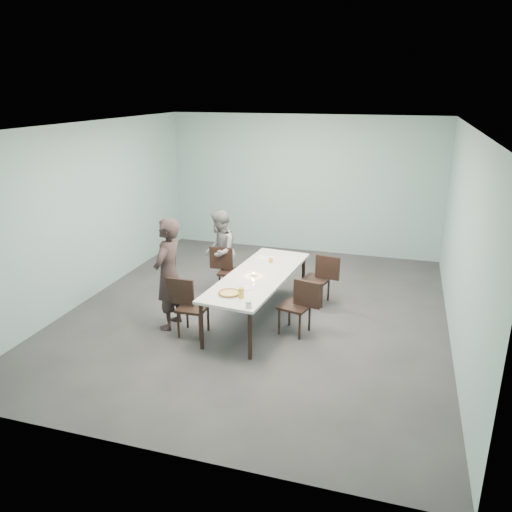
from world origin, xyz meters
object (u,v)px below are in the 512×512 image
(pizza, at_px, (229,293))
(amber_tumbler, at_px, (271,260))
(chair_near_left, at_px, (188,303))
(chair_near_right, at_px, (300,303))
(water_tumbler, at_px, (249,304))
(tealight, at_px, (253,275))
(diner_near, at_px, (168,274))
(side_plate, at_px, (247,288))
(table, at_px, (258,278))
(diner_far, at_px, (220,251))
(chair_far_left, at_px, (227,268))
(chair_far_right, at_px, (321,276))
(beer_glass, at_px, (241,293))

(pizza, xyz_separation_m, amber_tumbler, (0.20, 1.49, 0.02))
(chair_near_left, distance_m, amber_tumbler, 1.70)
(chair_near_right, relative_size, water_tumbler, 9.67)
(chair_near_right, xyz_separation_m, tealight, (-0.80, 0.26, 0.27))
(diner_near, bearing_deg, side_plate, 94.56)
(table, relative_size, chair_near_left, 3.07)
(amber_tumbler, bearing_deg, chair_near_right, -53.19)
(chair_near_right, distance_m, pizza, 1.09)
(chair_near_right, xyz_separation_m, water_tumbler, (-0.51, -0.89, 0.29))
(pizza, bearing_deg, diner_near, 167.98)
(diner_near, distance_m, tealight, 1.30)
(water_tumbler, distance_m, amber_tumbler, 1.83)
(chair_near_left, xyz_separation_m, water_tumbler, (1.08, -0.41, 0.29))
(diner_far, bearing_deg, diner_near, -21.07)
(table, distance_m, diner_far, 1.37)
(chair_far_left, relative_size, diner_near, 0.50)
(diner_far, relative_size, tealight, 26.53)
(table, distance_m, chair_near_left, 1.19)
(chair_far_right, distance_m, side_plate, 1.71)
(diner_far, bearing_deg, beer_glass, 15.57)
(chair_far_left, distance_m, chair_near_right, 1.92)
(diner_far, relative_size, beer_glass, 9.91)
(water_tumbler, xyz_separation_m, tealight, (-0.28, 1.14, -0.02))
(chair_far_right, xyz_separation_m, diner_near, (-2.06, -1.53, 0.36))
(water_tumbler, height_order, tealight, water_tumbler)
(table, relative_size, pizza, 7.86)
(tealight, bearing_deg, diner_near, -153.27)
(water_tumbler, height_order, amber_tumbler, water_tumbler)
(chair_far_left, relative_size, pizza, 2.56)
(side_plate, bearing_deg, diner_near, -176.86)
(chair_near_right, height_order, beer_glass, beer_glass)
(chair_near_left, relative_size, chair_far_right, 1.00)
(chair_far_left, bearing_deg, amber_tumbler, -15.34)
(chair_near_right, relative_size, chair_far_right, 1.00)
(diner_far, xyz_separation_m, pizza, (0.83, -1.81, 0.03))
(chair_near_left, xyz_separation_m, beer_glass, (0.89, -0.14, 0.32))
(chair_near_right, relative_size, amber_tumbler, 10.88)
(table, distance_m, diner_near, 1.39)
(chair_near_right, xyz_separation_m, pizza, (-0.91, -0.55, 0.27))
(diner_far, height_order, water_tumbler, diner_far)
(table, xyz_separation_m, diner_far, (-1.00, 0.94, 0.05))
(tealight, bearing_deg, diner_far, 133.00)
(chair_far_right, xyz_separation_m, side_plate, (-0.85, -1.46, 0.25))
(table, distance_m, side_plate, 0.59)
(water_tumbler, bearing_deg, beer_glass, 125.38)
(table, height_order, diner_far, diner_far)
(chair_far_right, height_order, diner_far, diner_far)
(amber_tumbler, bearing_deg, diner_far, 162.54)
(pizza, distance_m, water_tumbler, 0.52)
(chair_near_left, xyz_separation_m, chair_near_right, (1.59, 0.48, 0.00))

